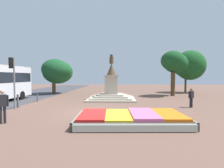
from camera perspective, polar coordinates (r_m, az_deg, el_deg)
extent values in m
plane|color=brown|center=(12.16, -5.88, -9.13)|extent=(84.28, 84.28, 0.00)
cube|color=#38281C|center=(9.45, 6.12, -11.41)|extent=(5.62, 3.25, 0.35)
cube|color=gray|center=(7.96, 7.40, -13.93)|extent=(5.69, 0.36, 0.39)
cube|color=gray|center=(10.96, 5.21, -9.38)|extent=(5.69, 0.36, 0.39)
cube|color=gray|center=(9.56, -11.11, -11.17)|extent=(0.25, 3.21, 0.39)
cube|color=gray|center=(10.14, 22.30, -10.51)|extent=(0.25, 3.21, 0.39)
cube|color=red|center=(9.39, -6.18, -9.95)|extent=(1.45, 2.86, 0.15)
cube|color=yellow|center=(9.35, 2.03, -10.09)|extent=(1.45, 2.86, 0.12)
cube|color=#D86699|center=(9.49, 10.16, -9.71)|extent=(1.45, 2.86, 0.19)
cube|color=orange|center=(9.81, 17.88, -9.46)|extent=(1.45, 2.86, 0.17)
cube|color=#B2BCAD|center=(7.91, 7.45, -14.05)|extent=(5.41, 0.44, 0.31)
cube|color=#B3A894|center=(18.75, -0.19, -4.80)|extent=(4.93, 4.93, 0.15)
cube|color=#B4AA96|center=(18.73, -0.19, -4.35)|extent=(4.13, 4.13, 0.15)
cube|color=#B1A792|center=(18.72, -0.19, -3.90)|extent=(3.34, 3.34, 0.15)
cube|color=#B2A894|center=(18.70, -0.19, -3.46)|extent=(2.54, 2.54, 0.15)
cube|color=#B2A893|center=(18.63, -0.19, -0.37)|extent=(1.34, 1.34, 1.87)
cube|color=#B2A893|center=(18.60, -0.19, 2.69)|extent=(1.58, 1.58, 0.12)
cone|color=#473823|center=(18.62, -0.19, 4.77)|extent=(1.00, 1.00, 1.23)
cylinder|color=#473823|center=(18.68, -0.19, 7.75)|extent=(0.43, 0.43, 0.72)
sphere|color=#473823|center=(18.74, -0.19, 9.31)|extent=(0.31, 0.31, 0.31)
cylinder|color=#473823|center=(18.44, -0.35, 8.27)|extent=(0.19, 0.63, 0.43)
cylinder|color=slate|center=(14.90, -29.27, 0.15)|extent=(0.12, 0.12, 3.84)
cube|color=black|center=(15.03, -30.05, 5.96)|extent=(0.25, 0.29, 0.80)
cylinder|color=#4B0808|center=(15.12, -30.52, 6.94)|extent=(0.03, 0.14, 0.14)
cylinder|color=#543E08|center=(15.10, -30.50, 5.93)|extent=(0.03, 0.14, 0.14)
cylinder|color=green|center=(15.08, -30.47, 4.92)|extent=(0.03, 0.14, 0.14)
cylinder|color=black|center=(22.11, -32.65, -3.10)|extent=(0.29, 0.90, 0.90)
cylinder|color=black|center=(20.84, -27.47, -3.30)|extent=(0.29, 0.90, 0.90)
cylinder|color=black|center=(15.03, 24.22, -5.63)|extent=(0.13, 0.13, 0.76)
cylinder|color=black|center=(15.18, 24.60, -5.56)|extent=(0.13, 0.13, 0.76)
cube|color=black|center=(15.03, 24.45, -3.14)|extent=(0.44, 0.40, 0.54)
cylinder|color=black|center=(14.84, 23.93, -3.31)|extent=(0.09, 0.09, 0.51)
cylinder|color=black|center=(15.24, 24.95, -3.18)|extent=(0.09, 0.09, 0.51)
sphere|color=brown|center=(15.00, 24.48, -1.63)|extent=(0.20, 0.20, 0.20)
cylinder|color=black|center=(10.77, -32.56, -8.61)|extent=(0.13, 0.13, 0.88)
cylinder|color=black|center=(10.78, -31.60, -8.57)|extent=(0.13, 0.13, 0.88)
cube|color=black|center=(10.66, -32.17, -4.60)|extent=(0.43, 0.42, 0.63)
cylinder|color=black|center=(10.69, -30.89, -4.72)|extent=(0.09, 0.09, 0.59)
sphere|color=tan|center=(10.62, -32.23, -2.15)|extent=(0.23, 0.23, 0.23)
cylinder|color=#4C5156|center=(15.49, -28.39, -5.13)|extent=(0.16, 0.16, 0.95)
sphere|color=#4C5156|center=(15.44, -28.42, -3.21)|extent=(0.17, 0.17, 0.17)
cylinder|color=#4C5156|center=(18.37, -23.20, -4.33)|extent=(0.13, 0.13, 0.67)
sphere|color=#4C5156|center=(18.33, -23.22, -3.17)|extent=(0.14, 0.14, 0.14)
cylinder|color=brown|center=(29.47, 22.86, -0.48)|extent=(0.30, 0.30, 2.08)
ellipsoid|color=#1A4F21|center=(29.13, 24.21, 5.62)|extent=(4.51, 3.90, 4.49)
ellipsoid|color=#1D4F21|center=(29.08, 22.90, 5.40)|extent=(3.81, 3.52, 3.30)
cylinder|color=#4C3823|center=(25.71, -18.44, -0.89)|extent=(0.48, 0.48, 2.00)
ellipsoid|color=#184825|center=(25.33, -18.06, 4.52)|extent=(3.58, 3.83, 2.91)
ellipsoid|color=#1A5026|center=(26.19, -17.26, 3.72)|extent=(4.17, 4.40, 3.27)
ellipsoid|color=#174C23|center=(25.49, -16.68, 4.27)|extent=(3.31, 3.48, 2.59)
cylinder|color=#4C3823|center=(23.46, 19.26, 0.04)|extent=(0.53, 0.53, 3.02)
ellipsoid|color=#174820|center=(22.88, 19.18, 7.23)|extent=(2.82, 3.05, 2.41)
ellipsoid|color=#174924|center=(24.01, 20.07, 6.41)|extent=(3.08, 2.66, 2.51)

